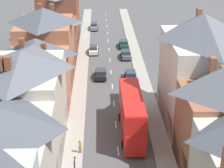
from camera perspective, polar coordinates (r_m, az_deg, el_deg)
pavement_left at (r=60.91m, az=-4.83°, el=0.41°), size 2.20×104.00×0.14m
pavement_right at (r=61.25m, az=4.75°, el=0.55°), size 2.20×104.00×0.14m
centre_line_dashes at (r=59.07m, az=0.04°, el=-0.35°), size 0.14×97.80×0.01m
terrace_row_left at (r=46.62m, az=-12.01°, el=-0.08°), size 8.00×77.20×12.89m
double_decker_bus_lead at (r=45.14m, az=3.00°, el=-4.57°), size 2.74×10.80×5.30m
car_near_blue at (r=70.84m, az=2.17°, el=4.56°), size 1.90×4.14×1.58m
car_near_silver at (r=73.39m, az=-2.85°, el=5.26°), size 1.90×3.91×1.61m
car_parked_left_a at (r=89.88m, az=-2.75°, el=8.81°), size 1.90×4.49×1.64m
car_parked_right_a at (r=60.95m, az=2.88°, el=1.28°), size 1.90×4.57×1.69m
car_parked_left_b at (r=76.94m, az=1.83°, el=6.17°), size 1.90×4.30×1.58m
car_mid_white at (r=61.80m, az=-1.74°, el=1.59°), size 1.90×4.02×1.60m
pedestrian_mid_right at (r=42.55m, az=-4.91°, el=-9.37°), size 0.36×0.22×1.61m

